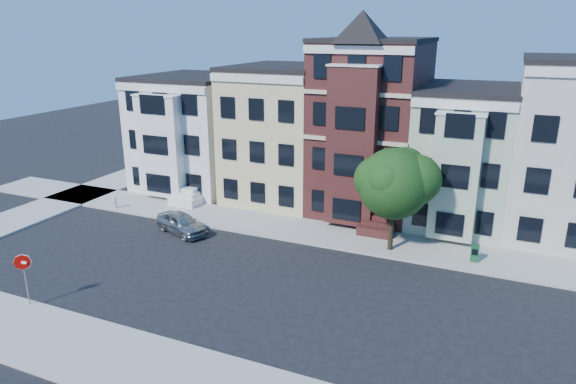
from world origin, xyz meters
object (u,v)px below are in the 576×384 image
at_px(street_tree, 394,188).
at_px(parked_car, 182,223).
at_px(newspaper_box, 475,253).
at_px(fire_hydrant, 115,204).
at_px(stop_sign, 25,276).

relative_size(street_tree, parked_car, 1.89).
xyz_separation_m(street_tree, parked_car, (-13.25, -2.54, -3.31)).
relative_size(street_tree, newspaper_box, 7.81).
bearing_deg(street_tree, parked_car, -169.14).
distance_m(street_tree, parked_car, 13.90).
distance_m(parked_car, newspaper_box, 18.28).
height_order(street_tree, fire_hydrant, street_tree).
distance_m(newspaper_box, fire_hydrant, 25.20).
bearing_deg(parked_car, street_tree, -58.40).
relative_size(fire_hydrant, stop_sign, 0.25).
height_order(fire_hydrant, stop_sign, stop_sign).
relative_size(street_tree, stop_sign, 2.59).
height_order(newspaper_box, stop_sign, stop_sign).
relative_size(street_tree, fire_hydrant, 10.44).
bearing_deg(street_tree, newspaper_box, 3.30).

